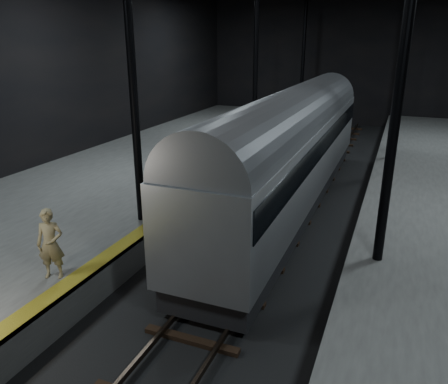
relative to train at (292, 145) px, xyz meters
The scene contains 6 objects.
ground 3.05m from the train, 89.99° to the right, with size 44.00×44.00×0.00m, color black.
platform_left 7.94m from the train, 169.51° to the right, with size 9.00×43.80×1.00m, color #4E4E4B.
tactile_strip 3.92m from the train, 156.87° to the right, with size 0.50×43.80×0.01m, color olive.
track 2.99m from the train, 89.99° to the right, with size 2.40×43.00×0.24m.
train is the anchor object (origin of this frame).
woman 10.27m from the train, 111.78° to the right, with size 0.67×0.44×1.84m, color #94855B.
Camera 1 is at (3.93, -15.61, 6.75)m, focal length 35.00 mm.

